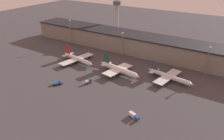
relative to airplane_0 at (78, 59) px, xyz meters
The scene contains 12 objects.
ground 38.93m from the airplane_0, 42.61° to the right, with size 600.00×600.00×0.00m, color #423F44.
terminal_building 58.18m from the airplane_0, 60.44° to the left, with size 230.63×27.74×17.87m.
airplane_0 is the anchor object (origin of this frame).
airplane_1 42.77m from the airplane_0, ahead, with size 40.77×28.39×13.27m.
airplane_2 80.88m from the airplane_0, ahead, with size 38.18×31.01×12.62m.
service_vehicle_0 41.36m from the airplane_0, 70.73° to the right, with size 6.81×7.09×2.44m.
service_vehicle_1 89.35m from the airplane_0, 29.46° to the right, with size 7.37×4.18×2.86m.
service_vehicle_2 40.66m from the airplane_0, 39.53° to the right, with size 3.84×5.63×3.13m.
lamp_post_0 53.17m from the airplane_0, 137.34° to the left, with size 1.80×1.80×26.50m.
lamp_post_1 44.83m from the airplane_0, 53.53° to the left, with size 1.80×1.80×22.80m.
lamp_post_2 107.87m from the airplane_0, 18.96° to the left, with size 1.80×1.80×23.58m.
control_tower 91.25m from the airplane_0, 97.51° to the left, with size 9.00×9.00×43.54m.
Camera 1 is at (91.42, -109.15, 79.33)m, focal length 35.00 mm.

